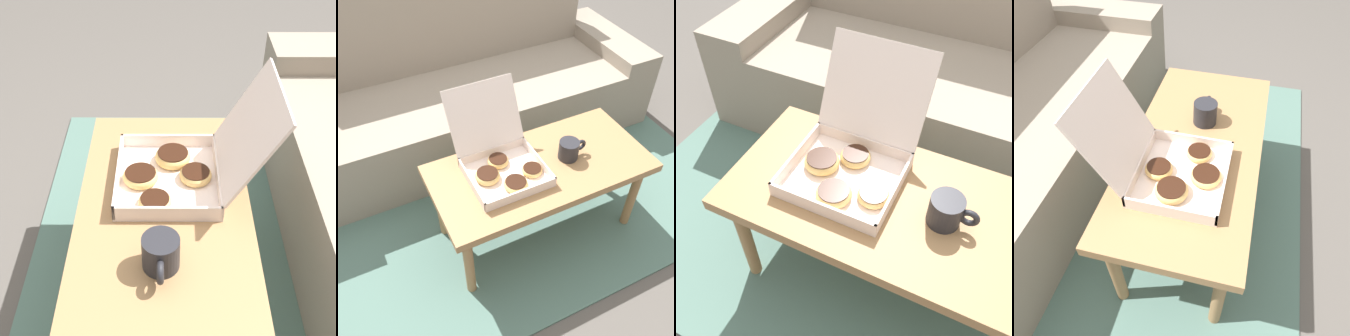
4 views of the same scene
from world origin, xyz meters
The scene contains 5 objects.
ground_plane centered at (0.00, 0.00, 0.00)m, with size 12.00×12.00×0.00m, color #514C47.
area_rug centered at (0.00, 0.30, 0.01)m, with size 2.35×1.80×0.01m, color #4C6B60.
coffee_table centered at (0.00, -0.10, 0.41)m, with size 1.01×0.48×0.46m.
pastry_box centered at (-0.17, -0.05, 0.52)m, with size 0.33×0.44×0.32m.
coffee_mug centered at (0.14, -0.11, 0.51)m, with size 0.14×0.09×0.09m.
Camera 4 is at (-0.88, -0.27, 1.31)m, focal length 35.00 mm.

